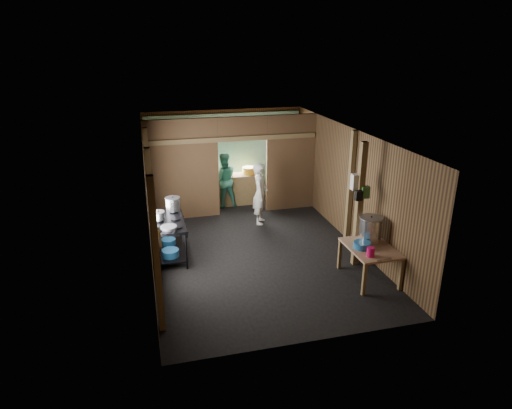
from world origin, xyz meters
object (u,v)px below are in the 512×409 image
object	(u,v)px
prep_table	(369,263)
pink_bucket	(371,252)
stove_pot_large	(173,205)
cook	(260,194)
stock_pot	(370,230)
gas_range	(169,239)
yellow_tub	(249,170)

from	to	relation	value
prep_table	pink_bucket	bearing A→B (deg)	-119.09
stove_pot_large	cook	bearing A→B (deg)	20.76
stove_pot_large	stock_pot	size ratio (longest dim) A/B	0.64
gas_range	prep_table	world-z (taller)	gas_range
gas_range	cook	xyz separation A→B (m)	(2.39, 1.38, 0.36)
prep_table	stock_pot	size ratio (longest dim) A/B	2.18
cook	gas_range	bearing A→B (deg)	138.51
pink_bucket	stock_pot	bearing A→B (deg)	63.58
gas_range	pink_bucket	xyz separation A→B (m)	(3.52, -2.26, 0.35)
prep_table	yellow_tub	size ratio (longest dim) A/B	3.23
pink_bucket	prep_table	bearing A→B (deg)	60.91
pink_bucket	yellow_tub	distance (m)	5.33
stock_pot	pink_bucket	bearing A→B (deg)	-116.42
prep_table	cook	distance (m)	3.59
cook	pink_bucket	bearing A→B (deg)	-144.32
cook	stove_pot_large	bearing A→B (deg)	129.20
gas_range	yellow_tub	distance (m)	3.89
yellow_tub	cook	bearing A→B (deg)	-92.92
gas_range	prep_table	xyz separation A→B (m)	(3.71, -1.92, -0.08)
stove_pot_large	stock_pot	distance (m)	4.26
gas_range	stock_pot	xyz separation A→B (m)	(3.82, -1.66, 0.50)
pink_bucket	yellow_tub	world-z (taller)	yellow_tub
stock_pot	yellow_tub	bearing A→B (deg)	106.33
stove_pot_large	yellow_tub	xyz separation A→B (m)	(2.30, 2.42, -0.04)
yellow_tub	stove_pot_large	bearing A→B (deg)	-133.58
pink_bucket	stove_pot_large	bearing A→B (deg)	140.06
gas_range	stove_pot_large	size ratio (longest dim) A/B	4.22
gas_range	pink_bucket	world-z (taller)	pink_bucket
prep_table	yellow_tub	xyz separation A→B (m)	(-1.24, 4.88, 0.61)
stock_pot	yellow_tub	size ratio (longest dim) A/B	1.48
prep_table	pink_bucket	size ratio (longest dim) A/B	6.49
prep_table	cook	size ratio (longest dim) A/B	0.73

